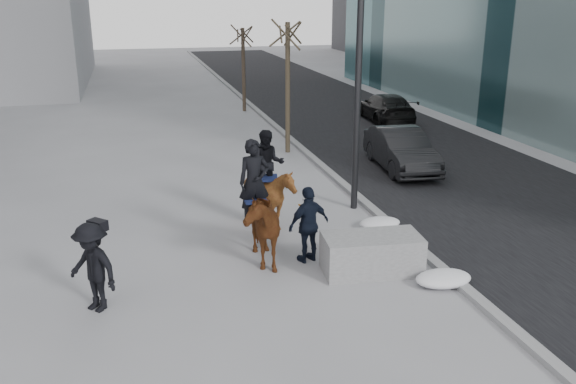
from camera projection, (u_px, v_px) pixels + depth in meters
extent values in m
plane|color=gray|center=(302.00, 275.00, 13.11)|extent=(120.00, 120.00, 0.00)
cube|color=black|center=(404.00, 148.00, 23.99)|extent=(8.00, 90.00, 0.01)
cube|color=gray|center=(306.00, 153.00, 23.02)|extent=(0.25, 90.00, 0.12)
cube|color=gray|center=(372.00, 254.00, 13.14)|extent=(2.18, 1.24, 0.84)
imported|color=black|center=(401.00, 149.00, 20.84)|extent=(1.86, 4.36, 1.40)
imported|color=black|center=(385.00, 107.00, 28.88)|extent=(2.18, 4.64, 1.31)
imported|color=#502110|center=(256.00, 223.00, 13.52)|extent=(1.01, 2.17, 1.82)
imported|color=black|center=(254.00, 182.00, 13.37)|extent=(0.70, 0.46, 1.90)
cube|color=#10193E|center=(254.00, 199.00, 13.50)|extent=(0.49, 0.57, 0.06)
imported|color=#451E0D|center=(269.00, 197.00, 15.49)|extent=(1.63, 1.76, 1.67)
imported|color=black|center=(268.00, 164.00, 15.36)|extent=(0.97, 0.82, 1.74)
cube|color=#10183C|center=(268.00, 178.00, 15.48)|extent=(0.59, 0.65, 0.06)
imported|color=black|center=(309.00, 224.00, 13.55)|extent=(1.11, 0.73, 1.75)
cylinder|color=#C96F0B|center=(300.00, 205.00, 13.96)|extent=(0.04, 0.18, 0.07)
imported|color=black|center=(93.00, 267.00, 11.41)|extent=(1.26, 1.27, 1.75)
cube|color=black|center=(98.00, 225.00, 11.45)|extent=(0.41, 0.41, 0.20)
cylinder|color=black|center=(359.00, 45.00, 15.85)|extent=(0.18, 0.18, 9.00)
ellipsoid|color=silver|center=(380.00, 223.00, 15.71)|extent=(1.08, 0.69, 0.27)
ellipsoid|color=silver|center=(443.00, 279.00, 12.60)|extent=(1.20, 0.76, 0.31)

